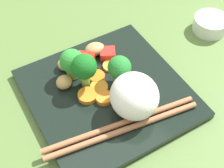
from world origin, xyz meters
TOP-DOWN VIEW (x-y plane):
  - ground_plane at (0.00, 0.00)cm, footprint 110.00×110.00cm
  - square_plate at (0.00, 0.00)cm, footprint 24.15×24.15cm
  - rice_mound at (-1.29, 4.99)cm, footprint 7.58×7.87cm
  - broccoli_floret_0 at (2.92, -5.49)cm, footprint 3.74×3.74cm
  - broccoli_floret_1 at (-2.47, -0.55)cm, footprint 3.62×3.62cm
  - broccoli_floret_2 at (2.25, -2.75)cm, footprint 3.84×3.84cm
  - carrot_slice_0 at (-3.17, -4.01)cm, footprint 3.12×3.12cm
  - carrot_slice_1 at (0.05, -3.20)cm, footprint 3.66×3.66cm
  - carrot_slice_2 at (3.18, -0.63)cm, footprint 4.06×4.06cm
  - carrot_slice_3 at (1.30, 1.08)cm, footprint 3.04×3.04cm
  - carrot_slice_4 at (0.82, -1.14)cm, footprint 2.94×2.94cm
  - carrot_slice_5 at (1.09, -8.71)cm, footprint 4.04×4.04cm
  - pepper_chunk_0 at (-0.07, -6.70)cm, footprint 3.96×3.97cm
  - pepper_chunk_1 at (-4.01, -6.29)cm, footprint 3.36×3.29cm
  - chicken_piece_0 at (5.09, -4.41)cm, footprint 2.94×2.77cm
  - chicken_piece_2 at (-2.65, -8.12)cm, footprint 3.88×3.33cm
  - chicken_piece_3 at (3.17, -7.73)cm, footprint 3.30×3.37cm
  - chopstick_pair at (1.91, 6.79)cm, footprint 22.97×6.09cm
  - sauce_cup at (-24.40, -2.88)cm, footprint 6.32×6.32cm

SIDE VIEW (x-z plane):
  - ground_plane at x=0.00cm, z-range -2.00..0.00cm
  - square_plate at x=0.00cm, z-range 0.00..1.27cm
  - sauce_cup at x=-24.40cm, z-range 0.00..2.67cm
  - carrot_slice_0 at x=-3.17cm, z-range 1.27..1.67cm
  - carrot_slice_4 at x=0.82cm, z-range 1.27..1.84cm
  - carrot_slice_5 at x=1.09cm, z-range 1.27..1.88cm
  - carrot_slice_1 at x=0.05cm, z-range 1.27..1.89cm
  - carrot_slice_3 at x=1.30cm, z-range 1.27..2.05cm
  - carrot_slice_2 at x=3.18cm, z-range 1.27..2.05cm
  - chopstick_pair at x=1.91cm, z-range 1.27..2.11cm
  - pepper_chunk_1 at x=-4.01cm, z-range 1.27..2.61cm
  - pepper_chunk_0 at x=-0.07cm, z-range 1.27..2.90cm
  - chicken_piece_3 at x=3.17cm, z-range 1.27..3.10cm
  - chicken_piece_2 at x=-2.65cm, z-range 1.27..3.17cm
  - chicken_piece_0 at x=5.09cm, z-range 1.27..3.32cm
  - broccoli_floret_0 at x=2.92cm, z-range 1.73..7.26cm
  - rice_mound at x=-1.29cm, z-range 1.27..7.78cm
  - broccoli_floret_1 at x=-2.47cm, z-range 1.90..7.18cm
  - broccoli_floret_2 at x=2.25cm, z-range 2.18..8.55cm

